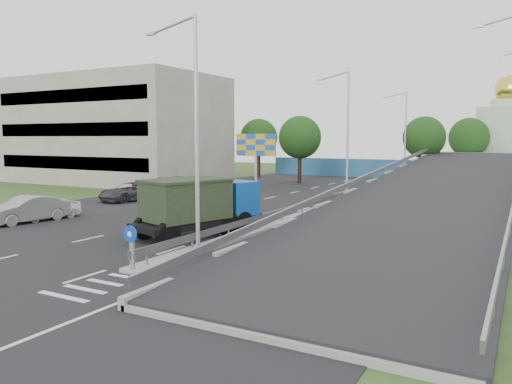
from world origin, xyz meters
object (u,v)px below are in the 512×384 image
Objects in this scene: lamp_post_mid at (346,129)px; billboard at (256,148)px; church at (507,137)px; parked_car_b at (27,209)px; parked_car_c at (131,192)px; lamp_post_near at (193,122)px; lamp_post_far at (404,132)px; parked_car_d at (161,187)px; sign_bollard at (132,247)px; parked_car_a at (49,209)px; dump_truck at (199,204)px.

lamp_post_mid is 9.47m from billboard.
church is at bearing 59.30° from billboard.
church is 57.47m from parked_car_b.
parked_car_b is (-23.65, -52.19, -4.49)m from church.
billboard is 11.85m from parked_car_c.
lamp_post_near is 1.00× the size of lamp_post_far.
parked_car_d is at bearing 133.36° from lamp_post_near.
lamp_post_near reaches higher than sign_bollard.
lamp_post_mid reaches higher than sign_bollard.
lamp_post_far is (0.11, 43.83, 4.77)m from sign_bollard.
sign_bollard is 6.12m from lamp_post_near.
church is at bearing 66.71° from parked_car_c.
church is 37.23m from billboard.
lamp_post_near reaches higher than parked_car_c.
parked_car_a is at bearing -103.77° from billboard.
billboard reaches higher than parked_car_b.
lamp_post_far is 1.38× the size of dump_truck.
church is at bearing 73.72° from parked_car_a.
lamp_post_mid is 22.22m from parked_car_a.
sign_bollard is at bearing -15.99° from parked_car_b.
parked_car_b is 0.88× the size of parked_car_d.
parked_car_a is (-13.70, -36.72, -5.13)m from lamp_post_far.
lamp_post_far is 17.15m from church.
lamp_post_far reaches higher than sign_bollard.
parked_car_b is at bearing -153.92° from dump_truck.
church is (9.89, 14.00, -0.50)m from lamp_post_far.
lamp_post_mid is 2.52× the size of parked_car_a.
sign_bollard is 15.34m from parked_car_a.
dump_truck is at bearing -36.67° from parked_car_d.
sign_bollard is at bearing -56.39° from dump_truck.
lamp_post_near is at bearing -90.00° from lamp_post_mid.
sign_bollard is at bearing -99.81° from church.
parked_car_c is (-1.92, 10.95, -0.07)m from parked_car_b.
dump_truck is (-12.14, -50.44, -3.63)m from church.
lamp_post_far is (0.00, 20.00, 0.00)m from lamp_post_mid.
parked_car_b reaches higher than parked_car_c.
parked_car_b is at bearing -109.81° from lamp_post_far.
sign_bollard is 27.53m from billboard.
parked_car_b is at bearing -127.10° from lamp_post_mid.
parked_car_a is 9.68m from parked_car_c.
billboard is at bearing 84.90° from parked_car_a.
parked_car_a is at bearing 94.02° from parked_car_b.
church is (10.00, 57.83, 4.28)m from sign_bollard.
parked_car_a is 1.48m from parked_car_b.
parked_car_d is at bearing -124.13° from lamp_post_far.
lamp_post_near and lamp_post_far have the same top height.
dump_truck is (-2.25, 3.56, -4.13)m from lamp_post_near.
billboard reaches higher than dump_truck.
parked_car_c is (-13.43, 9.20, -0.93)m from dump_truck.
lamp_post_mid is 35.41m from church.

